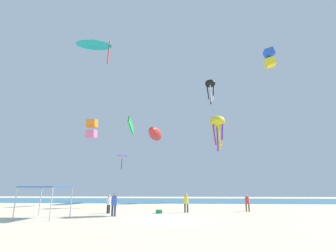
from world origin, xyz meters
TOP-DOWN VIEW (x-y plane):
  - ground at (0.00, 0.00)m, footprint 110.00×110.00m
  - ocean_strip at (0.00, 30.50)m, footprint 110.00×22.20m
  - canopy_tent at (-8.88, -0.80)m, footprint 2.66×3.04m
  - person_near_tent at (-5.43, 3.53)m, footprint 0.38×0.38m
  - person_leftmost at (-4.24, 1.13)m, footprint 0.43×0.43m
  - person_central at (1.49, 4.87)m, footprint 0.41×0.41m
  - person_rightmost at (7.37, 6.36)m, footprint 0.38×0.38m
  - cooler_box at (-0.93, 3.92)m, footprint 0.57×0.37m
  - kite_box_blue at (12.06, 9.22)m, footprint 1.36×1.16m
  - kite_octopus_black at (5.49, 17.24)m, footprint 2.25×2.25m
  - kite_diamond_purple at (-10.74, 26.87)m, footprint 2.43×2.40m
  - kite_inflatable_red at (-3.90, 23.10)m, footprint 2.89×7.14m
  - kite_delta_teal at (-10.77, 9.91)m, footprint 5.34×5.38m
  - kite_parafoil_green at (-6.90, 17.02)m, footprint 0.24×3.56m
  - kite_box_orange at (-12.73, 16.21)m, footprint 1.39×1.55m
  - kite_octopus_yellow at (7.28, 24.97)m, footprint 3.66×3.66m

SIDE VIEW (x-z plane):
  - ground at x=0.00m, z-range -0.10..0.00m
  - ocean_strip at x=0.00m, z-range 0.00..0.03m
  - cooler_box at x=-0.93m, z-range 0.00..0.35m
  - person_rightmost at x=7.37m, z-range 0.14..1.74m
  - person_near_tent at x=-5.43m, z-range 0.14..1.74m
  - person_central at x=1.49m, z-range 0.15..1.87m
  - person_leftmost at x=-4.24m, z-range 0.16..1.95m
  - canopy_tent at x=-8.88m, z-range 1.01..3.27m
  - kite_diamond_purple at x=-10.74m, z-range 6.74..9.63m
  - kite_box_orange at x=-12.73m, z-range 9.52..12.53m
  - kite_parafoil_green at x=-6.90m, z-range 10.50..12.65m
  - kite_inflatable_red at x=-3.90m, z-range 10.13..13.07m
  - kite_octopus_yellow at x=7.28m, z-range 10.64..17.02m
  - kite_box_blue at x=12.06m, z-range 16.59..19.08m
  - kite_octopus_black at x=5.49m, z-range 16.12..19.95m
  - kite_delta_teal at x=-10.77m, z-range 19.42..23.89m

